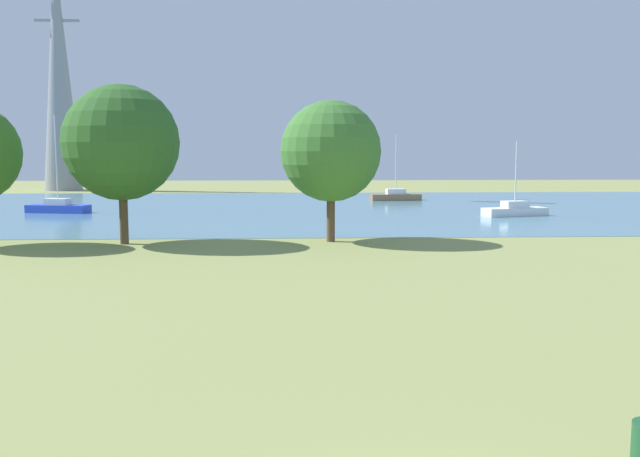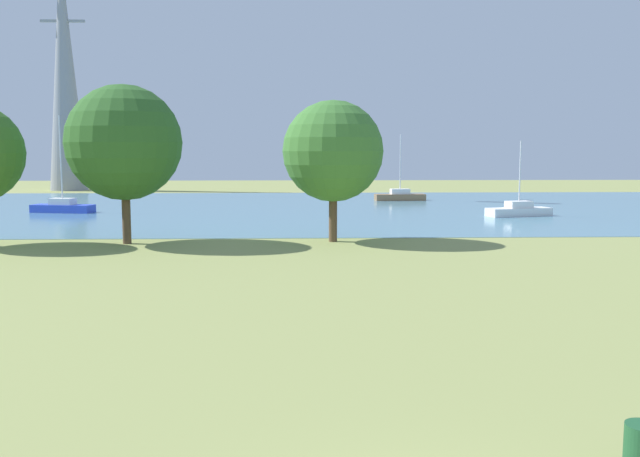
{
  "view_description": "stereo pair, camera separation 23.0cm",
  "coord_description": "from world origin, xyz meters",
  "px_view_note": "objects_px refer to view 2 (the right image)",
  "views": [
    {
      "loc": [
        -1.86,
        -7.38,
        4.87
      ],
      "look_at": [
        -0.83,
        16.45,
        2.11
      ],
      "focal_mm": 38.38,
      "sensor_mm": 36.0,
      "label": 1
    },
    {
      "loc": [
        -1.63,
        -7.38,
        4.87
      ],
      "look_at": [
        -0.83,
        16.45,
        2.11
      ],
      "focal_mm": 38.38,
      "sensor_mm": 36.0,
      "label": 2
    }
  ],
  "objects_px": {
    "sailboat_blue": "(63,207)",
    "sailboat_white": "(519,210)",
    "tree_east_far": "(333,151)",
    "electricity_pylon": "(65,69)",
    "sailboat_brown": "(400,196)",
    "tree_east_near": "(124,143)"
  },
  "relations": [
    {
      "from": "tree_east_far",
      "to": "electricity_pylon",
      "type": "bearing_deg",
      "value": 121.7
    },
    {
      "from": "tree_east_near",
      "to": "tree_east_far",
      "type": "distance_m",
      "value": 10.79
    },
    {
      "from": "sailboat_brown",
      "to": "electricity_pylon",
      "type": "bearing_deg",
      "value": 153.85
    },
    {
      "from": "sailboat_white",
      "to": "sailboat_brown",
      "type": "distance_m",
      "value": 17.14
    },
    {
      "from": "sailboat_white",
      "to": "sailboat_brown",
      "type": "bearing_deg",
      "value": 111.89
    },
    {
      "from": "electricity_pylon",
      "to": "sailboat_blue",
      "type": "bearing_deg",
      "value": -72.78
    },
    {
      "from": "sailboat_blue",
      "to": "electricity_pylon",
      "type": "height_order",
      "value": "electricity_pylon"
    },
    {
      "from": "sailboat_brown",
      "to": "electricity_pylon",
      "type": "xyz_separation_m",
      "value": [
        -37.52,
        18.42,
        13.92
      ]
    },
    {
      "from": "sailboat_blue",
      "to": "tree_east_near",
      "type": "xyz_separation_m",
      "value": [
        9.38,
        -18.03,
        4.75
      ]
    },
    {
      "from": "sailboat_blue",
      "to": "sailboat_white",
      "type": "bearing_deg",
      "value": -6.78
    },
    {
      "from": "sailboat_blue",
      "to": "sailboat_white",
      "type": "xyz_separation_m",
      "value": [
        34.54,
        -4.1,
        -0.02
      ]
    },
    {
      "from": "sailboat_blue",
      "to": "tree_east_near",
      "type": "height_order",
      "value": "tree_east_near"
    },
    {
      "from": "sailboat_brown",
      "to": "electricity_pylon",
      "type": "distance_m",
      "value": 44.06
    },
    {
      "from": "sailboat_white",
      "to": "electricity_pylon",
      "type": "distance_m",
      "value": 57.45
    },
    {
      "from": "sailboat_blue",
      "to": "sailboat_brown",
      "type": "relative_size",
      "value": 1.19
    },
    {
      "from": "tree_east_near",
      "to": "tree_east_far",
      "type": "height_order",
      "value": "tree_east_near"
    },
    {
      "from": "sailboat_white",
      "to": "tree_east_far",
      "type": "relative_size",
      "value": 0.74
    },
    {
      "from": "sailboat_brown",
      "to": "electricity_pylon",
      "type": "height_order",
      "value": "electricity_pylon"
    },
    {
      "from": "electricity_pylon",
      "to": "tree_east_far",
      "type": "bearing_deg",
      "value": -58.3
    },
    {
      "from": "sailboat_blue",
      "to": "tree_east_near",
      "type": "distance_m",
      "value": 20.87
    },
    {
      "from": "tree_east_near",
      "to": "electricity_pylon",
      "type": "distance_m",
      "value": 52.57
    },
    {
      "from": "tree_east_far",
      "to": "electricity_pylon",
      "type": "distance_m",
      "value": 56.98
    }
  ]
}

